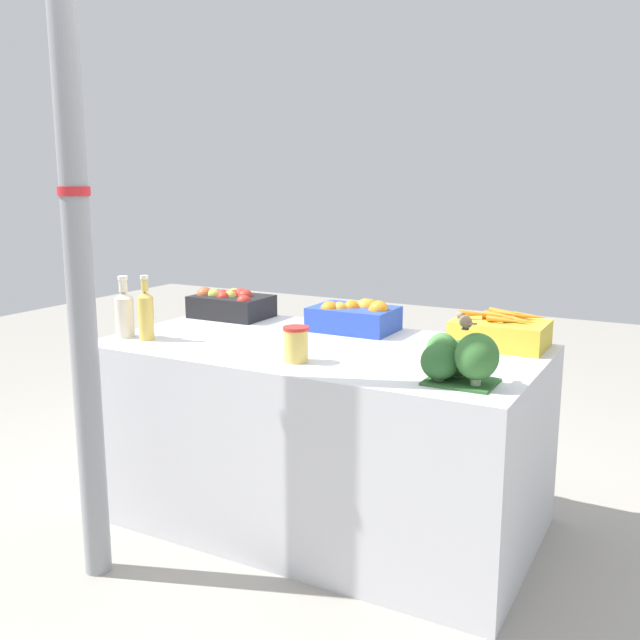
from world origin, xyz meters
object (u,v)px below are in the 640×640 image
object	(u,v)px
apple_crate	(230,303)
pickle_jar	(296,344)
orange_crate	(355,316)
support_pole	(74,193)
juice_bottle_cloudy	(125,312)
carrot_crate	(501,332)
sparrow_bird	(465,321)
juice_bottle_golden	(146,313)
broccoli_pile	(458,358)

from	to	relation	value
apple_crate	pickle_jar	distance (m)	0.91
orange_crate	support_pole	bearing A→B (deg)	-116.71
support_pole	juice_bottle_cloudy	world-z (taller)	support_pole
carrot_crate	juice_bottle_cloudy	bearing A→B (deg)	-158.24
orange_crate	sparrow_bird	size ratio (longest dim) A/B	3.14
carrot_crate	juice_bottle_golden	bearing A→B (deg)	-156.50
juice_bottle_cloudy	juice_bottle_golden	bearing A→B (deg)	0.00
broccoli_pile	sparrow_bird	size ratio (longest dim) A/B	2.22
apple_crate	orange_crate	world-z (taller)	orange_crate
apple_crate	juice_bottle_golden	world-z (taller)	juice_bottle_golden
support_pole	pickle_jar	world-z (taller)	support_pole
support_pole	orange_crate	world-z (taller)	support_pole
juice_bottle_golden	apple_crate	bearing A→B (deg)	88.45
carrot_crate	juice_bottle_cloudy	distance (m)	1.53
sparrow_bird	broccoli_pile	bearing A→B (deg)	94.82
juice_bottle_cloudy	carrot_crate	bearing A→B (deg)	21.76
support_pole	apple_crate	bearing A→B (deg)	97.41
pickle_jar	sparrow_bird	xyz separation A→B (m)	(0.61, 0.03, 0.14)
apple_crate	broccoli_pile	world-z (taller)	broccoli_pile
apple_crate	orange_crate	bearing A→B (deg)	0.07
carrot_crate	juice_bottle_golden	distance (m)	1.42
pickle_jar	sparrow_bird	world-z (taller)	sparrow_bird
support_pole	broccoli_pile	xyz separation A→B (m)	(1.16, 0.47, -0.52)
apple_crate	pickle_jar	xyz separation A→B (m)	(0.70, -0.58, -0.00)
carrot_crate	pickle_jar	distance (m)	0.83
juice_bottle_cloudy	pickle_jar	size ratio (longest dim) A/B	1.98
carrot_crate	pickle_jar	world-z (taller)	carrot_crate
juice_bottle_golden	sparrow_bird	distance (m)	1.33
apple_crate	pickle_jar	size ratio (longest dim) A/B	2.75
orange_crate	juice_bottle_cloudy	world-z (taller)	juice_bottle_cloudy
support_pole	juice_bottle_cloudy	size ratio (longest dim) A/B	10.54
support_pole	apple_crate	size ratio (longest dim) A/B	7.59
juice_bottle_cloudy	sparrow_bird	bearing A→B (deg)	0.39
orange_crate	juice_bottle_cloudy	size ratio (longest dim) A/B	1.39
apple_crate	sparrow_bird	size ratio (longest dim) A/B	3.14
pickle_jar	support_pole	bearing A→B (deg)	-141.08
support_pole	apple_crate	world-z (taller)	support_pole
support_pole	broccoli_pile	size ratio (longest dim) A/B	10.72
broccoli_pile	pickle_jar	distance (m)	0.59
support_pole	juice_bottle_cloudy	xyz separation A→B (m)	(-0.27, 0.47, -0.50)
juice_bottle_golden	pickle_jar	world-z (taller)	juice_bottle_golden
support_pole	apple_crate	xyz separation A→B (m)	(-0.13, 1.04, -0.53)
support_pole	orange_crate	distance (m)	1.28
carrot_crate	pickle_jar	xyz separation A→B (m)	(-0.59, -0.58, 0.01)
apple_crate	orange_crate	size ratio (longest dim) A/B	1.00
juice_bottle_cloudy	sparrow_bird	distance (m)	1.44
orange_crate	sparrow_bird	bearing A→B (deg)	-40.32
orange_crate	pickle_jar	distance (m)	0.58
juice_bottle_golden	sparrow_bird	xyz separation A→B (m)	(1.32, 0.01, 0.09)
apple_crate	pickle_jar	bearing A→B (deg)	-39.58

